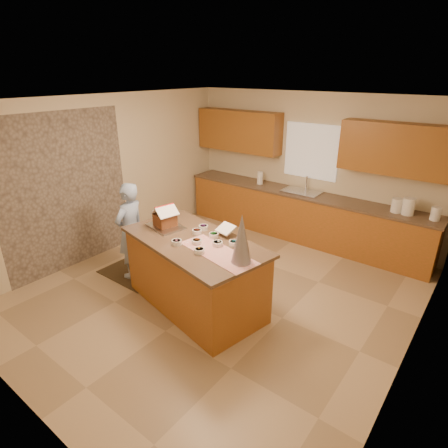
% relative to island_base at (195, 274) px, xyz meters
% --- Properties ---
extents(floor, '(5.50, 5.50, 0.00)m').
position_rel_island_base_xyz_m(floor, '(0.09, 0.46, -0.48)').
color(floor, tan).
rests_on(floor, ground).
extents(ceiling, '(5.50, 5.50, 0.00)m').
position_rel_island_base_xyz_m(ceiling, '(0.09, 0.46, 2.22)').
color(ceiling, silver).
rests_on(ceiling, floor).
extents(wall_back, '(5.50, 5.50, 0.00)m').
position_rel_island_base_xyz_m(wall_back, '(0.09, 3.21, 0.87)').
color(wall_back, beige).
rests_on(wall_back, floor).
extents(wall_front, '(5.50, 5.50, 0.00)m').
position_rel_island_base_xyz_m(wall_front, '(0.09, -2.29, 0.87)').
color(wall_front, beige).
rests_on(wall_front, floor).
extents(wall_left, '(5.50, 5.50, 0.00)m').
position_rel_island_base_xyz_m(wall_left, '(-2.41, 0.46, 0.87)').
color(wall_left, beige).
rests_on(wall_left, floor).
extents(wall_right, '(5.50, 5.50, 0.00)m').
position_rel_island_base_xyz_m(wall_right, '(2.59, 0.46, 0.87)').
color(wall_right, beige).
rests_on(wall_right, floor).
extents(stone_accent, '(0.00, 2.50, 2.50)m').
position_rel_island_base_xyz_m(stone_accent, '(-2.39, -0.34, 0.77)').
color(stone_accent, gray).
rests_on(stone_accent, wall_left).
extents(window_curtain, '(1.05, 0.03, 1.00)m').
position_rel_island_base_xyz_m(window_curtain, '(0.09, 3.18, 1.17)').
color(window_curtain, white).
rests_on(window_curtain, wall_back).
extents(back_counter_base, '(4.80, 0.60, 0.88)m').
position_rel_island_base_xyz_m(back_counter_base, '(0.09, 2.91, -0.04)').
color(back_counter_base, '#A45022').
rests_on(back_counter_base, floor).
extents(back_counter_top, '(4.85, 0.63, 0.04)m').
position_rel_island_base_xyz_m(back_counter_top, '(0.09, 2.91, 0.42)').
color(back_counter_top, brown).
rests_on(back_counter_top, back_counter_base).
extents(upper_cabinet_left, '(1.85, 0.35, 0.80)m').
position_rel_island_base_xyz_m(upper_cabinet_left, '(-1.46, 3.03, 1.42)').
color(upper_cabinet_left, '#8C601E').
rests_on(upper_cabinet_left, wall_back).
extents(upper_cabinet_right, '(1.85, 0.35, 0.80)m').
position_rel_island_base_xyz_m(upper_cabinet_right, '(1.64, 3.03, 1.42)').
color(upper_cabinet_right, '#8C601E').
rests_on(upper_cabinet_right, wall_back).
extents(sink, '(0.70, 0.45, 0.12)m').
position_rel_island_base_xyz_m(sink, '(0.09, 2.91, 0.41)').
color(sink, silver).
rests_on(sink, back_counter_top).
extents(faucet, '(0.03, 0.03, 0.28)m').
position_rel_island_base_xyz_m(faucet, '(0.09, 3.09, 0.58)').
color(faucet, silver).
rests_on(faucet, back_counter_top).
extents(island_base, '(2.11, 1.35, 0.95)m').
position_rel_island_base_xyz_m(island_base, '(0.00, 0.00, 0.00)').
color(island_base, '#A45022').
rests_on(island_base, floor).
extents(island_top, '(2.21, 1.45, 0.04)m').
position_rel_island_base_xyz_m(island_top, '(0.00, -0.00, 0.50)').
color(island_top, brown).
rests_on(island_top, island_base).
extents(table_runner, '(1.14, 0.60, 0.01)m').
position_rel_island_base_xyz_m(table_runner, '(0.48, -0.10, 0.52)').
color(table_runner, '#A3110B').
rests_on(table_runner, island_top).
extents(baking_tray, '(0.56, 0.46, 0.03)m').
position_rel_island_base_xyz_m(baking_tray, '(-0.59, 0.07, 0.53)').
color(baking_tray, silver).
rests_on(baking_tray, island_top).
extents(cookbook, '(0.27, 0.23, 0.10)m').
position_rel_island_base_xyz_m(cookbook, '(0.24, 0.37, 0.62)').
color(cookbook, white).
rests_on(cookbook, island_top).
extents(tinsel_tree, '(0.28, 0.28, 0.60)m').
position_rel_island_base_xyz_m(tinsel_tree, '(0.84, -0.12, 0.82)').
color(tinsel_tree, '#AFADBA').
rests_on(tinsel_tree, island_top).
extents(rug, '(1.03, 0.67, 0.01)m').
position_rel_island_base_xyz_m(rug, '(-1.36, -0.00, -0.47)').
color(rug, black).
rests_on(rug, floor).
extents(boy, '(0.44, 0.60, 1.52)m').
position_rel_island_base_xyz_m(boy, '(-1.31, -0.00, 0.29)').
color(boy, '#8BA1C6').
rests_on(boy, rug).
extents(canister_a, '(0.17, 0.17, 0.23)m').
position_rel_island_base_xyz_m(canister_a, '(1.76, 2.91, 0.56)').
color(canister_a, white).
rests_on(canister_a, back_counter_top).
extents(canister_b, '(0.19, 0.19, 0.27)m').
position_rel_island_base_xyz_m(canister_b, '(1.94, 2.91, 0.58)').
color(canister_b, white).
rests_on(canister_b, back_counter_top).
extents(canister_c, '(0.15, 0.15, 0.21)m').
position_rel_island_base_xyz_m(canister_c, '(2.33, 2.91, 0.55)').
color(canister_c, white).
rests_on(canister_c, back_counter_top).
extents(paper_towel, '(0.11, 0.11, 0.25)m').
position_rel_island_base_xyz_m(paper_towel, '(-0.84, 2.91, 0.57)').
color(paper_towel, white).
rests_on(paper_towel, back_counter_top).
extents(gingerbread_house, '(0.35, 0.36, 0.31)m').
position_rel_island_base_xyz_m(gingerbread_house, '(-0.59, 0.07, 0.66)').
color(gingerbread_house, brown).
rests_on(gingerbread_house, baking_tray).
extents(candy_bowls, '(0.77, 0.71, 0.06)m').
position_rel_island_base_xyz_m(candy_bowls, '(0.14, 0.05, 0.55)').
color(candy_bowls, green).
rests_on(candy_bowls, island_top).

